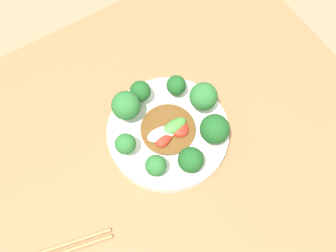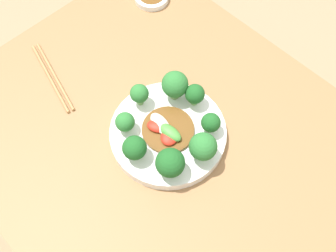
# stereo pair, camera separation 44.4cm
# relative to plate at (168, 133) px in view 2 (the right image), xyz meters

# --- Properties ---
(ground_plane) EXTENTS (8.00, 8.00, 0.00)m
(ground_plane) POSITION_rel_plate_xyz_m (0.02, 0.01, -0.75)
(ground_plane) COLOR #9E8460
(table) EXTENTS (0.89, 0.74, 0.73)m
(table) POSITION_rel_plate_xyz_m (0.02, 0.01, -0.38)
(table) COLOR olive
(table) RESTS_ON ground_plane
(plate) EXTENTS (0.25, 0.25, 0.02)m
(plate) POSITION_rel_plate_xyz_m (0.00, 0.00, 0.00)
(plate) COLOR white
(plate) RESTS_ON table
(broccoli_east) EXTENTS (0.04, 0.04, 0.06)m
(broccoli_east) POSITION_rel_plate_xyz_m (0.09, -0.01, 0.05)
(broccoli_east) COLOR #70A356
(broccoli_east) RESTS_ON plate
(broccoli_southwest) EXTENTS (0.04, 0.04, 0.05)m
(broccoli_southwest) POSITION_rel_plate_xyz_m (-0.06, -0.06, 0.04)
(broccoli_southwest) COLOR #70A356
(broccoli_southwest) RESTS_ON plate
(broccoli_southeast) EXTENTS (0.06, 0.06, 0.07)m
(broccoli_southeast) POSITION_rel_plate_xyz_m (0.05, -0.07, 0.06)
(broccoli_southeast) COLOR #70A356
(broccoli_southeast) RESTS_ON plate
(broccoli_northwest) EXTENTS (0.06, 0.06, 0.07)m
(broccoli_northwest) POSITION_rel_plate_xyz_m (-0.07, 0.06, 0.05)
(broccoli_northwest) COLOR #89B76B
(broccoli_northwest) RESTS_ON plate
(broccoli_north) EXTENTS (0.05, 0.05, 0.06)m
(broccoli_north) POSITION_rel_plate_xyz_m (0.00, 0.09, 0.05)
(broccoli_north) COLOR #7AAD5B
(broccoli_north) RESTS_ON plate
(broccoli_south) EXTENTS (0.04, 0.04, 0.06)m
(broccoli_south) POSITION_rel_plate_xyz_m (0.01, -0.09, 0.05)
(broccoli_south) COLOR #7AAD5B
(broccoli_south) RESTS_ON plate
(broccoli_northeast) EXTENTS (0.04, 0.04, 0.05)m
(broccoli_northeast) POSITION_rel_plate_xyz_m (0.06, 0.06, 0.04)
(broccoli_northeast) COLOR #7AAD5B
(broccoli_northeast) RESTS_ON plate
(broccoli_west) EXTENTS (0.06, 0.06, 0.07)m
(broccoli_west) POSITION_rel_plate_xyz_m (-0.09, -0.01, 0.05)
(broccoli_west) COLOR #89B76B
(broccoli_west) RESTS_ON plate
(stirfry_center) EXTENTS (0.11, 0.11, 0.02)m
(stirfry_center) POSITION_rel_plate_xyz_m (-0.00, 0.00, 0.02)
(stirfry_center) COLOR brown
(stirfry_center) RESTS_ON plate
(chopsticks) EXTENTS (0.21, 0.07, 0.01)m
(chopsticks) POSITION_rel_plate_xyz_m (0.30, 0.09, -0.01)
(chopsticks) COLOR #AD7F4C
(chopsticks) RESTS_ON table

